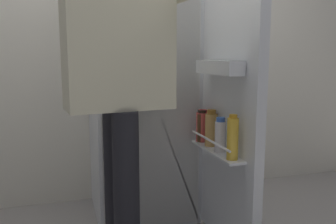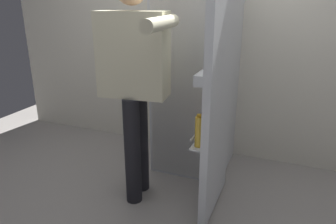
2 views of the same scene
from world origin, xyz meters
The scene contains 4 objects.
ground_plane centered at (0.00, 0.00, 0.00)m, with size 5.42×5.42×0.00m, color gray.
kitchen_wall centered at (0.00, 0.91, 1.33)m, with size 4.40×0.10×2.66m, color silver.
refrigerator centered at (0.03, 0.50, 0.84)m, with size 0.68×1.23×1.69m.
person centered at (-0.24, -0.12, 0.99)m, with size 0.62×0.76×1.64m.
Camera 2 is at (0.79, -2.05, 1.47)m, focal length 33.91 mm.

